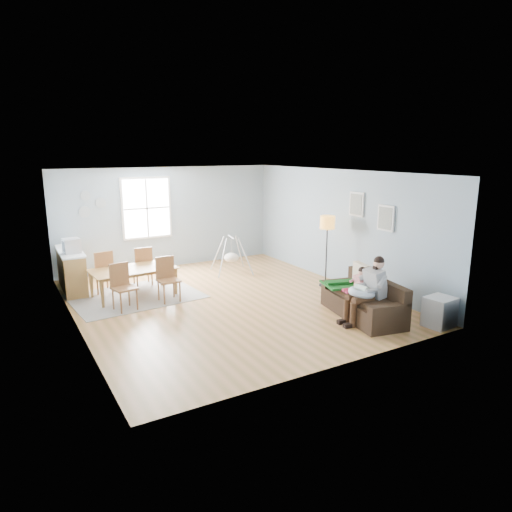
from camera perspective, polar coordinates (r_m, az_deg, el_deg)
room at (r=9.27m, az=-3.84°, el=8.67°), size 8.40×9.40×3.90m
window at (r=12.35m, az=-13.52°, el=5.84°), size 1.32×0.08×1.62m
pictures at (r=10.19m, az=14.14°, el=5.48°), size 0.05×1.34×0.74m
wall_plates at (r=12.01m, az=-20.02°, el=6.09°), size 0.67×0.02×0.66m
sofa at (r=9.04m, az=13.45°, el=-5.74°), size 1.14×1.99×0.76m
green_throw at (r=9.44m, az=11.11°, el=-3.44°), size 1.01×0.89×0.04m
beige_pillow at (r=9.41m, az=12.98°, el=-2.27°), size 0.23×0.47×0.46m
father at (r=8.64m, az=13.88°, el=-3.91°), size 0.91×0.45×1.24m
nursing_pillow at (r=8.59m, az=13.06°, el=-4.47°), size 0.55×0.54×0.20m
infant at (r=8.59m, az=12.95°, el=-3.90°), size 0.13×0.35×0.13m
toddler at (r=9.03m, az=12.59°, el=-3.24°), size 0.50×0.30×0.75m
floor_lamp at (r=10.63m, az=8.90°, el=3.43°), size 0.33×0.33×1.66m
storage_cube at (r=8.95m, az=21.93°, el=-6.51°), size 0.53×0.48×0.55m
rug at (r=10.39m, az=-14.85°, el=-4.87°), size 2.81×2.23×0.01m
dining_table at (r=10.30m, az=-14.95°, el=-3.24°), size 1.85×1.12×0.63m
chair_sw at (r=9.49m, az=-16.39°, el=-3.32°), size 0.50×0.50×0.94m
chair_se at (r=9.82m, az=-11.06°, el=-2.46°), size 0.44×0.44×0.94m
chair_nw at (r=10.70m, az=-18.60°, el=-1.56°), size 0.50×0.50×0.96m
chair_ne at (r=10.99m, az=-13.95°, el=-0.94°), size 0.45×0.45×0.94m
counter at (r=11.19m, az=-22.07°, el=-1.63°), size 0.53×1.68×0.93m
monitor at (r=10.76m, az=-22.08°, el=1.19°), size 0.37×0.36×0.32m
baby_swing at (r=11.83m, az=-3.09°, el=-0.12°), size 1.12×1.14×0.96m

